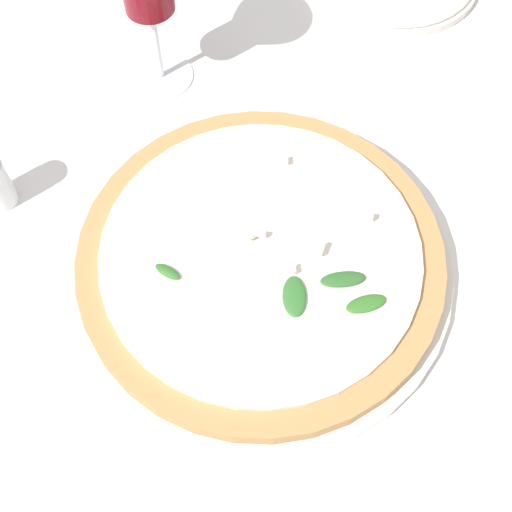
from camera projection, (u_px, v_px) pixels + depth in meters
The scene contains 2 objects.
ground_plane at pixel (272, 292), 0.66m from camera, with size 6.00×6.00×0.00m, color silver.
pizza_arugula_main at pixel (256, 263), 0.65m from camera, with size 0.36×0.36×0.05m.
Camera 1 is at (0.14, 0.26, 0.59)m, focal length 50.00 mm.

